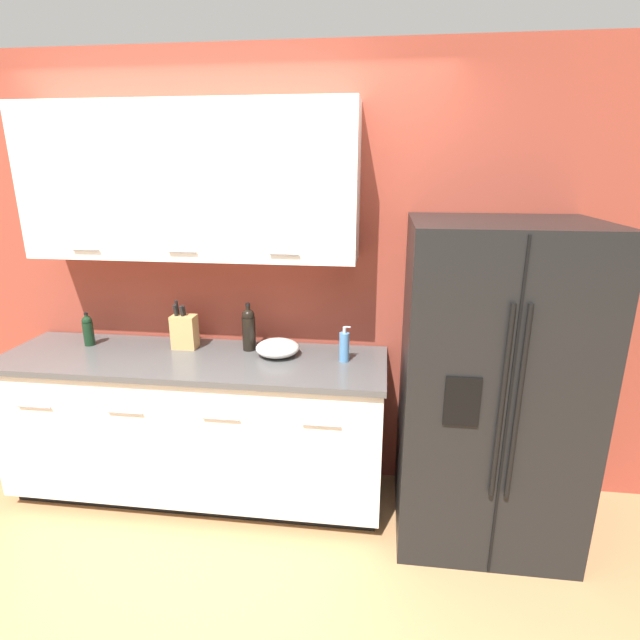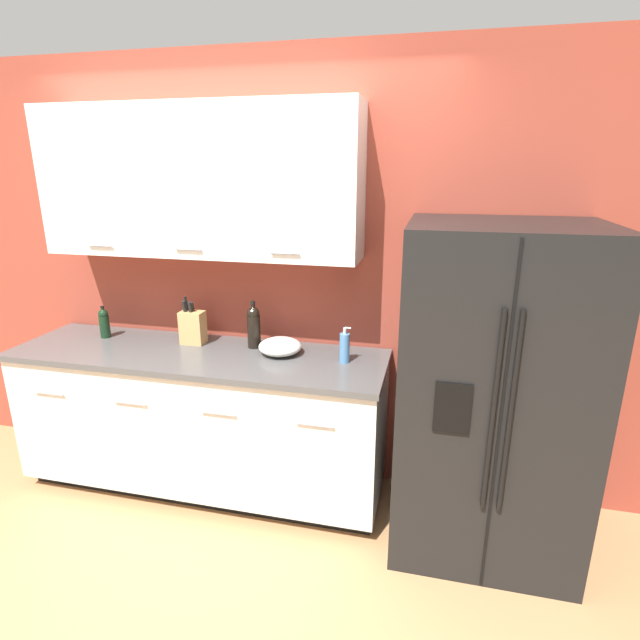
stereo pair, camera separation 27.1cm
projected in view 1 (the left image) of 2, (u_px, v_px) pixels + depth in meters
name	position (u px, v px, depth m)	size (l,w,h in m)	color
ground_plane	(166.00, 628.00, 2.21)	(14.00, 14.00, 0.00)	#B27F51
wall_back	(224.00, 254.00, 2.98)	(10.00, 0.39, 2.60)	#993D2D
counter_unit	(198.00, 425.00, 3.01)	(2.24, 0.64, 0.91)	black
refrigerator	(490.00, 386.00, 2.62)	(0.91, 0.79, 1.72)	black
knife_block	(184.00, 331.00, 2.98)	(0.14, 0.10, 0.30)	tan
wine_bottle	(249.00, 328.00, 2.95)	(0.08, 0.08, 0.29)	black
soap_dispenser	(344.00, 347.00, 2.78)	(0.06, 0.06, 0.21)	#4C7FB2
oil_bottle	(88.00, 330.00, 3.03)	(0.06, 0.06, 0.21)	black
mixing_bowl	(277.00, 348.00, 2.88)	(0.25, 0.25, 0.09)	white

